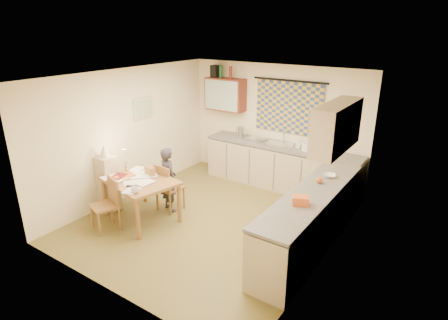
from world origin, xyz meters
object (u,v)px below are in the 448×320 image
Objects in this scene: stove at (275,260)px; shelf_stand at (108,183)px; chair_far at (170,196)px; dining_table at (141,199)px; person at (169,179)px; counter_right at (310,221)px; counter_back at (280,167)px.

shelf_stand is at bearing 175.54° from stove.
shelf_stand reaches higher than chair_far.
stove is 2.76m from chair_far.
chair_far is (0.17, 0.54, -0.10)m from dining_table.
person is at bearing 161.29° from stove.
stove is 3.55m from shelf_stand.
stove is 0.61× the size of dining_table.
person reaches higher than dining_table.
person reaches higher than shelf_stand.
counter_right is 2.44× the size of person.
counter_right is (1.38, -1.80, -0.00)m from counter_back.
chair_far is 0.33m from person.
dining_table is 0.58m from chair_far.
chair_far is at bearing 84.96° from dining_table.
counter_right reaches higher than chair_far.
stove is 2.76m from person.
shelf_stand is at bearing -165.96° from counter_right.
shelf_stand is at bearing -128.86° from counter_back.
person is (0.00, -0.01, 0.33)m from chair_far.
chair_far is at bearing -55.99° from person.
shelf_stand is (-2.16, -2.68, 0.06)m from counter_back.
counter_right reaches higher than dining_table.
dining_table is 0.60m from person.
stove is at bearing 166.29° from chair_far.
counter_back reaches higher than stove.
dining_table is at bearing 93.00° from person.
stove is 0.95× the size of chair_far.
counter_back reaches higher than chair_far.
counter_right is 3.44× the size of stove.
stove is at bearing -177.65° from person.
counter_back is 2.96m from dining_table.
chair_far is at bearing 161.08° from stove.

